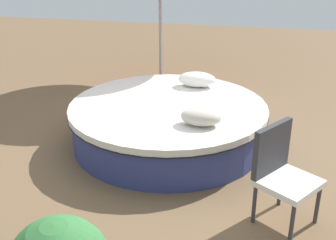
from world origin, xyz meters
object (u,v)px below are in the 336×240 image
(throw_pillow_1, at_px, (197,79))
(throw_pillow_0, at_px, (201,117))
(round_bed, at_px, (168,123))
(patio_chair, at_px, (281,169))

(throw_pillow_1, bearing_deg, throw_pillow_0, -79.75)
(throw_pillow_0, xyz_separation_m, throw_pillow_1, (-0.24, 1.33, 0.01))
(round_bed, xyz_separation_m, patio_chair, (1.39, -1.42, 0.28))
(throw_pillow_0, bearing_deg, round_bed, 132.75)
(round_bed, relative_size, throw_pillow_0, 5.42)
(throw_pillow_0, distance_m, throw_pillow_1, 1.35)
(patio_chair, bearing_deg, throw_pillow_1, -117.32)
(throw_pillow_1, relative_size, patio_chair, 0.56)
(round_bed, bearing_deg, throw_pillow_0, -47.25)
(throw_pillow_0, height_order, patio_chair, patio_chair)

